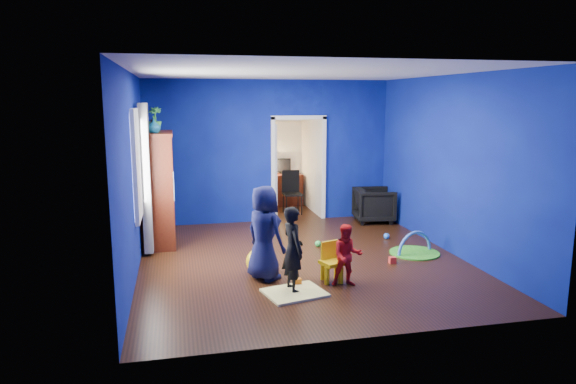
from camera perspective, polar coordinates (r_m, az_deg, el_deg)
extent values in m
cube|color=black|center=(8.18, 1.57, -7.57)|extent=(5.00, 5.50, 0.01)
cube|color=white|center=(7.80, 1.68, 13.16)|extent=(5.00, 5.50, 0.01)
cube|color=navy|center=(10.53, -2.02, 4.50)|extent=(5.00, 0.02, 2.90)
cube|color=navy|center=(5.27, 8.90, -1.41)|extent=(5.00, 0.02, 2.90)
cube|color=navy|center=(7.65, -16.86, 1.89)|extent=(0.02, 5.50, 2.90)
cube|color=navy|center=(8.81, 17.63, 2.89)|extent=(0.02, 5.50, 2.90)
imported|color=black|center=(10.75, 9.54, -1.42)|extent=(0.87, 0.85, 0.71)
imported|color=black|center=(6.74, 0.55, -6.40)|extent=(0.35, 0.46, 1.15)
imported|color=black|center=(7.18, -2.63, -4.57)|extent=(0.71, 0.78, 1.34)
imported|color=red|center=(7.03, 6.59, -7.01)|extent=(0.46, 0.39, 0.85)
imported|color=#0C5260|center=(8.73, -14.67, 7.09)|extent=(0.25, 0.25, 0.23)
imported|color=green|center=(9.25, -14.59, 7.85)|extent=(0.27, 0.27, 0.42)
cube|color=#371209|center=(9.15, -14.30, 0.34)|extent=(0.58, 1.14, 1.96)
cube|color=silver|center=(9.14, -14.06, 0.60)|extent=(0.46, 0.70, 0.54)
cube|color=#F2E07A|center=(6.83, 0.73, -11.12)|extent=(0.87, 0.76, 0.03)
sphere|color=yellow|center=(7.55, -3.31, -7.69)|extent=(0.36, 0.36, 0.36)
cube|color=yellow|center=(7.22, 4.90, -7.99)|extent=(0.36, 0.36, 0.50)
cylinder|color=green|center=(8.77, 13.88, -6.57)|extent=(0.81, 0.81, 0.02)
torus|color=#3F8CD8|center=(8.77, 13.88, -6.52)|extent=(0.71, 0.27, 0.73)
cube|color=white|center=(7.99, -16.61, 2.96)|extent=(0.03, 0.95, 1.55)
cube|color=slate|center=(8.56, -15.49, 1.45)|extent=(0.14, 0.42, 2.40)
cube|color=white|center=(10.70, 1.16, 2.44)|extent=(1.16, 0.10, 2.10)
cube|color=#3D140A|center=(12.26, -0.51, 0.26)|extent=(0.88, 0.44, 0.75)
cube|color=black|center=(12.29, -0.63, 2.99)|extent=(0.40, 0.05, 0.32)
sphere|color=#FFD88C|center=(12.18, -1.87, 2.83)|extent=(0.14, 0.14, 0.14)
cube|color=black|center=(11.33, 0.49, -0.14)|extent=(0.40, 0.40, 0.92)
cube|color=white|center=(12.19, -0.63, 7.98)|extent=(0.88, 0.24, 0.04)
cube|color=red|center=(8.18, 11.53, -7.43)|extent=(0.10, 0.08, 0.10)
sphere|color=blue|center=(9.54, 10.90, -4.81)|extent=(0.11, 0.11, 0.11)
cube|color=orange|center=(7.10, 1.08, -9.97)|extent=(0.10, 0.08, 0.10)
sphere|color=green|center=(8.91, 3.35, -5.72)|extent=(0.11, 0.11, 0.11)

